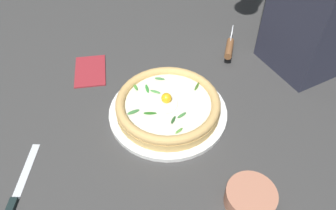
{
  "coord_description": "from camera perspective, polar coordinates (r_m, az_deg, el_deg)",
  "views": [
    {
      "loc": [
        -0.58,
        0.07,
        0.64
      ],
      "look_at": [
        -0.01,
        -0.03,
        0.03
      ],
      "focal_mm": 34.89,
      "sensor_mm": 36.0,
      "label": 1
    }
  ],
  "objects": [
    {
      "name": "ground_plane",
      "position": [
        0.88,
        -2.22,
        -1.79
      ],
      "size": [
        2.4,
        2.4,
        0.03
      ],
      "primitive_type": "cube",
      "color": "#3B3A39",
      "rests_on": "ground"
    },
    {
      "name": "pizza_plate",
      "position": [
        0.86,
        -0.0,
        -1.19
      ],
      "size": [
        0.31,
        0.31,
        0.01
      ],
      "primitive_type": "cylinder",
      "color": "white",
      "rests_on": "ground"
    },
    {
      "name": "pizza",
      "position": [
        0.84,
        -0.01,
        0.06
      ],
      "size": [
        0.27,
        0.27,
        0.06
      ],
      "color": "#DDB165",
      "rests_on": "pizza_plate"
    },
    {
      "name": "side_bowl",
      "position": [
        0.72,
        14.18,
        -15.46
      ],
      "size": [
        0.11,
        0.11,
        0.04
      ],
      "primitive_type": "cylinder",
      "color": "#B87358",
      "rests_on": "ground"
    },
    {
      "name": "pizza_cutter",
      "position": [
        1.05,
        10.75,
        10.28
      ],
      "size": [
        0.14,
        0.07,
        0.08
      ],
      "color": "silver",
      "rests_on": "ground"
    },
    {
      "name": "table_knife",
      "position": [
        0.79,
        -25.22,
        -14.59
      ],
      "size": [
        0.22,
        0.06,
        0.01
      ],
      "color": "silver",
      "rests_on": "ground"
    },
    {
      "name": "folded_napkin",
      "position": [
        1.01,
        -13.44,
        5.9
      ],
      "size": [
        0.14,
        0.09,
        0.01
      ],
      "primitive_type": "cube",
      "rotation": [
        0.0,
        0.0,
        3.11
      ],
      "color": "maroon",
      "rests_on": "ground"
    }
  ]
}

